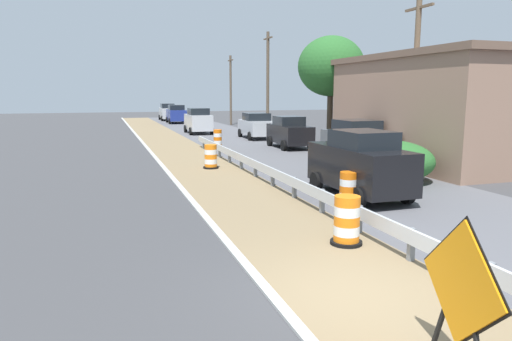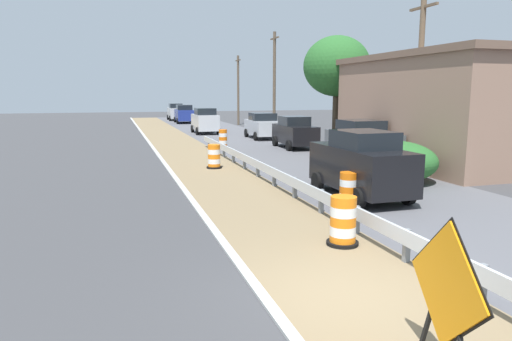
{
  "view_description": "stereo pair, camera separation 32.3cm",
  "coord_description": "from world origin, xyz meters",
  "px_view_note": "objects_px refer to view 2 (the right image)",
  "views": [
    {
      "loc": [
        -3.9,
        -6.55,
        3.45
      ],
      "look_at": [
        0.64,
        7.21,
        1.02
      ],
      "focal_mm": 32.69,
      "sensor_mm": 36.0,
      "label": 1
    },
    {
      "loc": [
        -3.59,
        -6.65,
        3.45
      ],
      "look_at": [
        0.64,
        7.21,
        1.02
      ],
      "focal_mm": 32.69,
      "sensor_mm": 36.0,
      "label": 2
    }
  ],
  "objects_px": {
    "car_trailing_far_lane": "(361,164)",
    "car_lead_far_lane": "(205,121)",
    "utility_pole_near": "(419,82)",
    "utility_pole_far": "(238,89)",
    "warning_sign_diamond": "(446,290)",
    "traffic_barrel_far": "(223,139)",
    "car_trailing_near_lane": "(263,126)",
    "car_distant_a": "(295,132)",
    "traffic_barrel_close": "(348,191)",
    "traffic_barrel_nearest": "(343,223)",
    "car_mid_far_lane": "(362,143)",
    "car_lead_near_lane": "(184,114)",
    "car_distant_b": "(176,112)",
    "utility_pole_mid": "(274,82)",
    "traffic_barrel_mid": "(214,157)"
  },
  "relations": [
    {
      "from": "car_trailing_far_lane",
      "to": "car_lead_far_lane",
      "type": "bearing_deg",
      "value": -0.16
    },
    {
      "from": "utility_pole_near",
      "to": "utility_pole_far",
      "type": "relative_size",
      "value": 1.03
    },
    {
      "from": "car_trailing_far_lane",
      "to": "utility_pole_near",
      "type": "distance_m",
      "value": 6.93
    },
    {
      "from": "warning_sign_diamond",
      "to": "traffic_barrel_far",
      "type": "relative_size",
      "value": 1.74
    },
    {
      "from": "car_trailing_near_lane",
      "to": "car_lead_far_lane",
      "type": "xyz_separation_m",
      "value": [
        -3.4,
        5.57,
        0.11
      ]
    },
    {
      "from": "car_distant_a",
      "to": "traffic_barrel_close",
      "type": "bearing_deg",
      "value": -14.22
    },
    {
      "from": "warning_sign_diamond",
      "to": "utility_pole_near",
      "type": "xyz_separation_m",
      "value": [
        8.92,
        13.03,
        2.85
      ]
    },
    {
      "from": "traffic_barrel_nearest",
      "to": "car_trailing_near_lane",
      "type": "distance_m",
      "value": 25.22
    },
    {
      "from": "traffic_barrel_far",
      "to": "car_lead_far_lane",
      "type": "distance_m",
      "value": 10.64
    },
    {
      "from": "car_mid_far_lane",
      "to": "car_trailing_far_lane",
      "type": "relative_size",
      "value": 0.99
    },
    {
      "from": "traffic_barrel_close",
      "to": "car_mid_far_lane",
      "type": "height_order",
      "value": "car_mid_far_lane"
    },
    {
      "from": "traffic_barrel_far",
      "to": "car_distant_a",
      "type": "distance_m",
      "value": 4.55
    },
    {
      "from": "traffic_barrel_close",
      "to": "traffic_barrel_far",
      "type": "distance_m",
      "value": 16.21
    },
    {
      "from": "car_lead_near_lane",
      "to": "car_trailing_near_lane",
      "type": "distance_m",
      "value": 20.16
    },
    {
      "from": "car_distant_a",
      "to": "car_distant_b",
      "type": "height_order",
      "value": "car_distant_b"
    },
    {
      "from": "car_lead_near_lane",
      "to": "car_distant_b",
      "type": "relative_size",
      "value": 1.01
    },
    {
      "from": "car_lead_near_lane",
      "to": "car_lead_far_lane",
      "type": "distance_m",
      "value": 14.36
    },
    {
      "from": "car_lead_near_lane",
      "to": "car_trailing_near_lane",
      "type": "relative_size",
      "value": 1.0
    },
    {
      "from": "traffic_barrel_far",
      "to": "utility_pole_mid",
      "type": "bearing_deg",
      "value": 50.43
    },
    {
      "from": "car_lead_far_lane",
      "to": "utility_pole_mid",
      "type": "bearing_deg",
      "value": -123.89
    },
    {
      "from": "traffic_barrel_mid",
      "to": "utility_pole_near",
      "type": "bearing_deg",
      "value": -21.99
    },
    {
      "from": "car_lead_far_lane",
      "to": "utility_pole_far",
      "type": "distance_m",
      "value": 11.27
    },
    {
      "from": "warning_sign_diamond",
      "to": "utility_pole_near",
      "type": "distance_m",
      "value": 16.04
    },
    {
      "from": "car_distant_b",
      "to": "utility_pole_near",
      "type": "relative_size",
      "value": 0.59
    },
    {
      "from": "warning_sign_diamond",
      "to": "car_trailing_far_lane",
      "type": "xyz_separation_m",
      "value": [
        3.96,
        9.07,
        0.05
      ]
    },
    {
      "from": "car_lead_near_lane",
      "to": "car_lead_far_lane",
      "type": "xyz_separation_m",
      "value": [
        -0.32,
        -14.36,
        0.04
      ]
    },
    {
      "from": "car_lead_near_lane",
      "to": "car_lead_far_lane",
      "type": "bearing_deg",
      "value": -179.53
    },
    {
      "from": "car_trailing_near_lane",
      "to": "car_trailing_far_lane",
      "type": "distance_m",
      "value": 20.44
    },
    {
      "from": "car_distant_a",
      "to": "traffic_barrel_far",
      "type": "bearing_deg",
      "value": -107.42
    },
    {
      "from": "utility_pole_mid",
      "to": "car_mid_far_lane",
      "type": "bearing_deg",
      "value": -94.33
    },
    {
      "from": "traffic_barrel_far",
      "to": "traffic_barrel_mid",
      "type": "bearing_deg",
      "value": -105.87
    },
    {
      "from": "car_trailing_near_lane",
      "to": "car_lead_far_lane",
      "type": "relative_size",
      "value": 1.1
    },
    {
      "from": "traffic_barrel_far",
      "to": "car_mid_far_lane",
      "type": "xyz_separation_m",
      "value": [
        4.67,
        -9.09,
        0.56
      ]
    },
    {
      "from": "traffic_barrel_mid",
      "to": "car_mid_far_lane",
      "type": "xyz_separation_m",
      "value": [
        6.9,
        -1.25,
        0.58
      ]
    },
    {
      "from": "traffic_barrel_nearest",
      "to": "utility_pole_far",
      "type": "height_order",
      "value": "utility_pole_far"
    },
    {
      "from": "utility_pole_mid",
      "to": "utility_pole_far",
      "type": "relative_size",
      "value": 1.12
    },
    {
      "from": "traffic_barrel_close",
      "to": "car_trailing_far_lane",
      "type": "relative_size",
      "value": 0.25
    },
    {
      "from": "traffic_barrel_mid",
      "to": "car_distant_a",
      "type": "xyz_separation_m",
      "value": [
        6.52,
        6.39,
        0.49
      ]
    },
    {
      "from": "car_lead_far_lane",
      "to": "traffic_barrel_far",
      "type": "bearing_deg",
      "value": 175.83
    },
    {
      "from": "utility_pole_mid",
      "to": "traffic_barrel_close",
      "type": "bearing_deg",
      "value": -103.75
    },
    {
      "from": "car_trailing_far_lane",
      "to": "traffic_barrel_mid",
      "type": "bearing_deg",
      "value": 24.09
    },
    {
      "from": "car_lead_near_lane",
      "to": "car_trailing_near_lane",
      "type": "height_order",
      "value": "car_lead_near_lane"
    },
    {
      "from": "traffic_barrel_mid",
      "to": "car_lead_far_lane",
      "type": "relative_size",
      "value": 0.27
    },
    {
      "from": "car_lead_near_lane",
      "to": "utility_pole_near",
      "type": "height_order",
      "value": "utility_pole_near"
    },
    {
      "from": "traffic_barrel_nearest",
      "to": "car_mid_far_lane",
      "type": "relative_size",
      "value": 0.27
    },
    {
      "from": "car_trailing_near_lane",
      "to": "car_lead_far_lane",
      "type": "distance_m",
      "value": 6.52
    },
    {
      "from": "traffic_barrel_far",
      "to": "utility_pole_far",
      "type": "relative_size",
      "value": 0.16
    },
    {
      "from": "car_mid_far_lane",
      "to": "car_distant_b",
      "type": "height_order",
      "value": "car_mid_far_lane"
    },
    {
      "from": "traffic_barrel_far",
      "to": "utility_pole_far",
      "type": "distance_m",
      "value": 21.3
    },
    {
      "from": "car_mid_far_lane",
      "to": "car_distant_b",
      "type": "xyz_separation_m",
      "value": [
        -3.7,
        39.79,
        -0.03
      ]
    }
  ]
}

